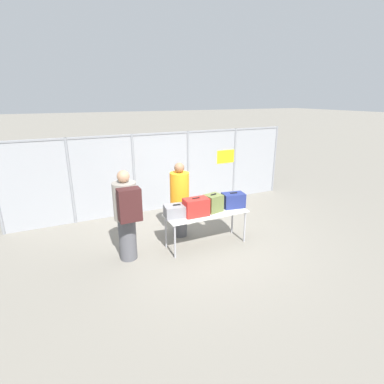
# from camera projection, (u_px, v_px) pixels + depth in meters

# --- Properties ---
(ground_plane) EXTENTS (120.00, 120.00, 0.00)m
(ground_plane) POSITION_uv_depth(u_px,v_px,m) (200.00, 243.00, 6.70)
(ground_plane) COLOR slate
(fence_section) EXTENTS (8.11, 0.07, 2.19)m
(fence_section) POSITION_uv_depth(u_px,v_px,m) (162.00, 170.00, 8.42)
(fence_section) COLOR gray
(fence_section) RESTS_ON ground_plane
(inspection_table) EXTENTS (1.80, 0.63, 0.75)m
(inspection_table) POSITION_uv_depth(u_px,v_px,m) (206.00, 216.00, 6.43)
(inspection_table) COLOR silver
(inspection_table) RESTS_ON ground_plane
(suitcase_grey) EXTENTS (0.55, 0.41, 0.27)m
(suitcase_grey) POSITION_uv_depth(u_px,v_px,m) (177.00, 211.00, 6.18)
(suitcase_grey) COLOR slate
(suitcase_grey) RESTS_ON inspection_table
(suitcase_red) EXTENTS (0.51, 0.32, 0.40)m
(suitcase_red) POSITION_uv_depth(u_px,v_px,m) (196.00, 207.00, 6.21)
(suitcase_red) COLOR red
(suitcase_red) RESTS_ON inspection_table
(suitcase_olive) EXTENTS (0.40, 0.36, 0.39)m
(suitcase_olive) POSITION_uv_depth(u_px,v_px,m) (213.00, 203.00, 6.45)
(suitcase_olive) COLOR #566033
(suitcase_olive) RESTS_ON inspection_table
(suitcase_navy) EXTENTS (0.52, 0.38, 0.35)m
(suitcase_navy) POSITION_uv_depth(u_px,v_px,m) (233.00, 200.00, 6.69)
(suitcase_navy) COLOR navy
(suitcase_navy) RESTS_ON inspection_table
(traveler_hooded) EXTENTS (0.45, 0.70, 1.83)m
(traveler_hooded) POSITION_uv_depth(u_px,v_px,m) (127.00, 213.00, 5.71)
(traveler_hooded) COLOR #4C4C51
(traveler_hooded) RESTS_ON ground_plane
(security_worker_near) EXTENTS (0.43, 0.43, 1.74)m
(security_worker_near) POSITION_uv_depth(u_px,v_px,m) (180.00, 199.00, 6.80)
(security_worker_near) COLOR #4C4C51
(security_worker_near) RESTS_ON ground_plane
(utility_trailer) EXTENTS (3.70, 1.92, 0.64)m
(utility_trailer) POSITION_uv_depth(u_px,v_px,m) (197.00, 177.00, 10.62)
(utility_trailer) COLOR #B2B2B7
(utility_trailer) RESTS_ON ground_plane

